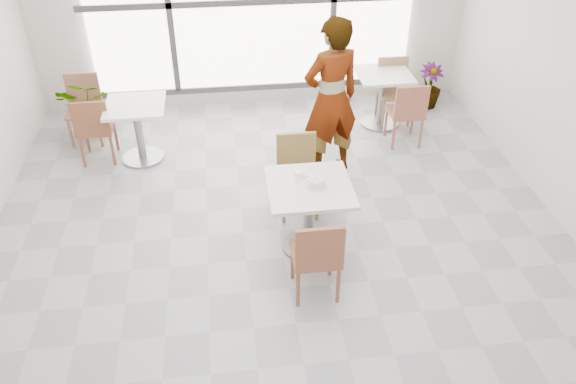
{
  "coord_description": "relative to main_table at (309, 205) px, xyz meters",
  "views": [
    {
      "loc": [
        -0.51,
        -4.27,
        3.8
      ],
      "look_at": [
        0.0,
        -0.3,
        1.0
      ],
      "focal_mm": 35.86,
      "sensor_mm": 36.0,
      "label": 1
    }
  ],
  "objects": [
    {
      "name": "oatmeal_bowl",
      "position": [
        0.06,
        -0.01,
        0.27
      ],
      "size": [
        0.21,
        0.21,
        0.1
      ],
      "color": "silver",
      "rests_on": "main_table"
    },
    {
      "name": "window",
      "position": [
        -0.26,
        3.3,
        0.98
      ],
      "size": [
        4.6,
        0.07,
        2.52
      ],
      "color": "white",
      "rests_on": "ground"
    },
    {
      "name": "plant_left",
      "position": [
        -2.51,
        2.73,
        -0.12
      ],
      "size": [
        0.87,
        0.81,
        0.8
      ],
      "primitive_type": "imported",
      "rotation": [
        0.0,
        0.0,
        -0.31
      ],
      "color": "#608544",
      "rests_on": "ground"
    },
    {
      "name": "bg_chair_left_far",
      "position": [
        -2.52,
        2.58,
        -0.02
      ],
      "size": [
        0.42,
        0.42,
        0.87
      ],
      "color": "#936346",
      "rests_on": "ground"
    },
    {
      "name": "wall_back",
      "position": [
        -0.26,
        3.37,
        0.98
      ],
      "size": [
        6.0,
        0.0,
        6.0
      ],
      "primitive_type": "plane",
      "rotation": [
        1.57,
        0.0,
        0.0
      ],
      "color": "silver",
      "rests_on": "ground"
    },
    {
      "name": "plant_right",
      "position": [
        2.22,
        2.92,
        -0.2
      ],
      "size": [
        0.39,
        0.39,
        0.64
      ],
      "primitive_type": "imported",
      "rotation": [
        0.0,
        0.0,
        0.09
      ],
      "color": "#437E45",
      "rests_on": "ground"
    },
    {
      "name": "bg_table_left",
      "position": [
        -1.79,
        1.95,
        -0.04
      ],
      "size": [
        0.7,
        0.7,
        0.75
      ],
      "color": "white",
      "rests_on": "ground"
    },
    {
      "name": "main_table",
      "position": [
        0.0,
        0.0,
        0.0
      ],
      "size": [
        0.8,
        0.8,
        0.75
      ],
      "color": "silver",
      "rests_on": "ground"
    },
    {
      "name": "coffee_cup",
      "position": [
        -0.08,
        0.14,
        0.26
      ],
      "size": [
        0.16,
        0.13,
        0.07
      ],
      "color": "white",
      "rests_on": "main_table"
    },
    {
      "name": "bg_chair_left_near",
      "position": [
        -2.31,
        1.94,
        -0.02
      ],
      "size": [
        0.42,
        0.42,
        0.87
      ],
      "rotation": [
        0.0,
        0.0,
        3.14
      ],
      "color": "brown",
      "rests_on": "ground"
    },
    {
      "name": "floor",
      "position": [
        -0.26,
        -0.13,
        -0.52
      ],
      "size": [
        7.0,
        7.0,
        0.0
      ],
      "primitive_type": "plane",
      "color": "#9E9EA5",
      "rests_on": "ground"
    },
    {
      "name": "chair_near",
      "position": [
        -0.04,
        -0.7,
        -0.02
      ],
      "size": [
        0.42,
        0.42,
        0.87
      ],
      "rotation": [
        0.0,
        0.0,
        3.14
      ],
      "color": "brown",
      "rests_on": "ground"
    },
    {
      "name": "bg_table_right",
      "position": [
        1.39,
        2.47,
        -0.04
      ],
      "size": [
        0.7,
        0.7,
        0.75
      ],
      "color": "white",
      "rests_on": "ground"
    },
    {
      "name": "bg_chair_right_far",
      "position": [
        1.58,
        2.6,
        -0.02
      ],
      "size": [
        0.42,
        0.42,
        0.87
      ],
      "color": "#9B7B4C",
      "rests_on": "ground"
    },
    {
      "name": "bg_chair_right_near",
      "position": [
        1.55,
        1.86,
        -0.02
      ],
      "size": [
        0.42,
        0.42,
        0.87
      ],
      "rotation": [
        0.0,
        0.0,
        3.14
      ],
      "color": "#A35A43",
      "rests_on": "ground"
    },
    {
      "name": "person",
      "position": [
        0.47,
        1.4,
        0.42
      ],
      "size": [
        0.8,
        0.64,
        1.89
      ],
      "primitive_type": "imported",
      "rotation": [
        0.0,
        0.0,
        3.45
      ],
      "color": "black",
      "rests_on": "ground"
    },
    {
      "name": "chair_far",
      "position": [
        -0.02,
        0.7,
        -0.02
      ],
      "size": [
        0.42,
        0.42,
        0.87
      ],
      "color": "olive",
      "rests_on": "ground"
    }
  ]
}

